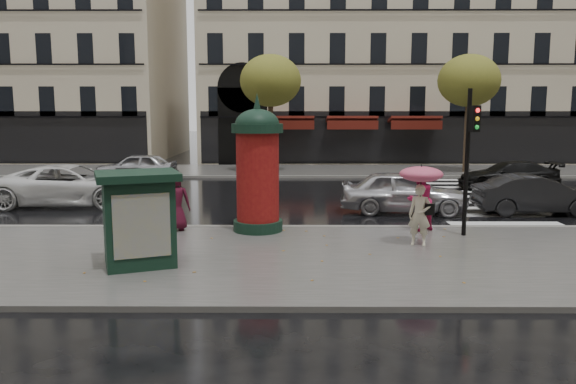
{
  "coord_description": "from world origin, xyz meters",
  "views": [
    {
      "loc": [
        -0.86,
        -13.65,
        3.63
      ],
      "look_at": [
        -0.94,
        1.5,
        1.39
      ],
      "focal_mm": 35.0,
      "sensor_mm": 36.0,
      "label": 1
    }
  ],
  "objects_px": {
    "man_burgundy": "(175,201)",
    "car_silver": "(404,192)",
    "woman_umbrella": "(421,192)",
    "newsstand": "(139,218)",
    "car_black": "(508,175)",
    "morris_column": "(258,166)",
    "car_darkgrey": "(536,195)",
    "car_far_silver": "(137,167)",
    "car_white": "(71,185)",
    "traffic_light": "(470,148)",
    "woman_red": "(420,200)"
  },
  "relations": [
    {
      "from": "woman_umbrella",
      "to": "car_silver",
      "type": "relative_size",
      "value": 0.48
    },
    {
      "from": "woman_umbrella",
      "to": "morris_column",
      "type": "xyz_separation_m",
      "value": [
        -4.3,
        1.78,
        0.5
      ]
    },
    {
      "from": "car_white",
      "to": "car_far_silver",
      "type": "xyz_separation_m",
      "value": [
        0.37,
        7.69,
        -0.08
      ]
    },
    {
      "from": "man_burgundy",
      "to": "traffic_light",
      "type": "bearing_deg",
      "value": 168.82
    },
    {
      "from": "woman_umbrella",
      "to": "car_far_silver",
      "type": "bearing_deg",
      "value": 128.13
    },
    {
      "from": "man_burgundy",
      "to": "car_far_silver",
      "type": "height_order",
      "value": "man_burgundy"
    },
    {
      "from": "woman_umbrella",
      "to": "car_darkgrey",
      "type": "bearing_deg",
      "value": 44.08
    },
    {
      "from": "man_burgundy",
      "to": "newsstand",
      "type": "bearing_deg",
      "value": 82.47
    },
    {
      "from": "traffic_light",
      "to": "man_burgundy",
      "type": "bearing_deg",
      "value": 175.35
    },
    {
      "from": "newsstand",
      "to": "car_darkgrey",
      "type": "relative_size",
      "value": 0.52
    },
    {
      "from": "car_silver",
      "to": "car_darkgrey",
      "type": "relative_size",
      "value": 1.06
    },
    {
      "from": "car_white",
      "to": "traffic_light",
      "type": "bearing_deg",
      "value": -115.26
    },
    {
      "from": "car_darkgrey",
      "to": "newsstand",
      "type": "bearing_deg",
      "value": 120.91
    },
    {
      "from": "woman_umbrella",
      "to": "car_white",
      "type": "distance_m",
      "value": 13.45
    },
    {
      "from": "woman_red",
      "to": "car_white",
      "type": "height_order",
      "value": "woman_red"
    },
    {
      "from": "car_white",
      "to": "car_far_silver",
      "type": "bearing_deg",
      "value": -5.08
    },
    {
      "from": "man_burgundy",
      "to": "car_silver",
      "type": "bearing_deg",
      "value": -161.28
    },
    {
      "from": "car_black",
      "to": "man_burgundy",
      "type": "bearing_deg",
      "value": -53.0
    },
    {
      "from": "car_black",
      "to": "traffic_light",
      "type": "bearing_deg",
      "value": -24.83
    },
    {
      "from": "man_burgundy",
      "to": "car_black",
      "type": "bearing_deg",
      "value": -151.19
    },
    {
      "from": "morris_column",
      "to": "car_darkgrey",
      "type": "xyz_separation_m",
      "value": [
        9.48,
        3.24,
        -1.34
      ]
    },
    {
      "from": "woman_umbrella",
      "to": "newsstand",
      "type": "bearing_deg",
      "value": -164.25
    },
    {
      "from": "traffic_light",
      "to": "car_silver",
      "type": "relative_size",
      "value": 0.92
    },
    {
      "from": "woman_umbrella",
      "to": "car_far_silver",
      "type": "distance_m",
      "value": 18.29
    },
    {
      "from": "woman_red",
      "to": "car_silver",
      "type": "height_order",
      "value": "woman_red"
    },
    {
      "from": "man_burgundy",
      "to": "morris_column",
      "type": "height_order",
      "value": "morris_column"
    },
    {
      "from": "woman_umbrella",
      "to": "woman_red",
      "type": "height_order",
      "value": "woman_umbrella"
    },
    {
      "from": "woman_umbrella",
      "to": "morris_column",
      "type": "distance_m",
      "value": 4.68
    },
    {
      "from": "morris_column",
      "to": "car_white",
      "type": "height_order",
      "value": "morris_column"
    },
    {
      "from": "woman_red",
      "to": "car_far_silver",
      "type": "relative_size",
      "value": 0.45
    },
    {
      "from": "traffic_light",
      "to": "car_darkgrey",
      "type": "distance_m",
      "value": 5.66
    },
    {
      "from": "woman_red",
      "to": "car_far_silver",
      "type": "distance_m",
      "value": 17.18
    },
    {
      "from": "traffic_light",
      "to": "car_darkgrey",
      "type": "xyz_separation_m",
      "value": [
        3.62,
        3.91,
        -1.9
      ]
    },
    {
      "from": "car_silver",
      "to": "car_black",
      "type": "relative_size",
      "value": 1.0
    },
    {
      "from": "car_white",
      "to": "car_far_silver",
      "type": "height_order",
      "value": "car_white"
    },
    {
      "from": "car_far_silver",
      "to": "traffic_light",
      "type": "bearing_deg",
      "value": 47.07
    },
    {
      "from": "woman_umbrella",
      "to": "car_far_silver",
      "type": "height_order",
      "value": "woman_umbrella"
    },
    {
      "from": "man_burgundy",
      "to": "morris_column",
      "type": "distance_m",
      "value": 2.61
    },
    {
      "from": "newsstand",
      "to": "woman_umbrella",
      "type": "bearing_deg",
      "value": 15.75
    },
    {
      "from": "morris_column",
      "to": "car_far_silver",
      "type": "relative_size",
      "value": 0.97
    },
    {
      "from": "woman_red",
      "to": "car_silver",
      "type": "bearing_deg",
      "value": -126.39
    },
    {
      "from": "newsstand",
      "to": "car_black",
      "type": "distance_m",
      "value": 18.72
    },
    {
      "from": "woman_umbrella",
      "to": "car_darkgrey",
      "type": "height_order",
      "value": "woman_umbrella"
    },
    {
      "from": "man_burgundy",
      "to": "car_silver",
      "type": "height_order",
      "value": "man_burgundy"
    },
    {
      "from": "woman_umbrella",
      "to": "newsstand",
      "type": "xyz_separation_m",
      "value": [
        -6.77,
        -1.91,
        -0.31
      ]
    },
    {
      "from": "car_black",
      "to": "woman_umbrella",
      "type": "bearing_deg",
      "value": -28.8
    },
    {
      "from": "car_darkgrey",
      "to": "car_far_silver",
      "type": "height_order",
      "value": "car_far_silver"
    },
    {
      "from": "woman_umbrella",
      "to": "morris_column",
      "type": "bearing_deg",
      "value": 157.57
    },
    {
      "from": "car_darkgrey",
      "to": "car_far_silver",
      "type": "distance_m",
      "value": 18.94
    },
    {
      "from": "newsstand",
      "to": "car_darkgrey",
      "type": "distance_m",
      "value": 13.81
    }
  ]
}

